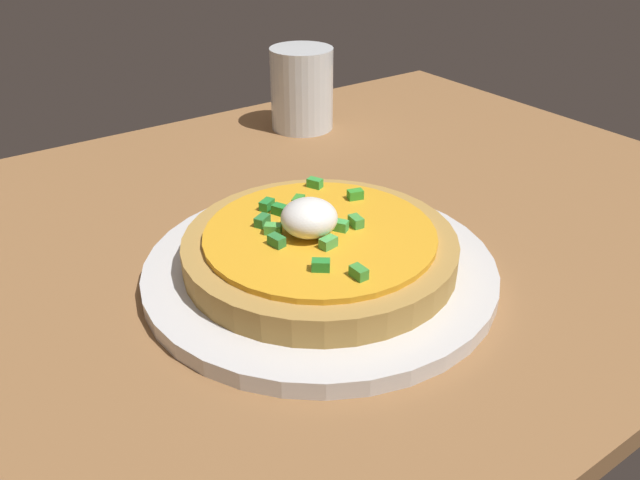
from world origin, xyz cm
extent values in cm
cube|color=olive|center=(0.00, 0.00, 1.03)|extent=(104.44, 65.06, 2.07)
cylinder|color=silver|center=(3.13, -8.30, 2.75)|extent=(28.11, 28.11, 1.37)
cylinder|color=#AF8540|center=(3.13, -8.30, 4.58)|extent=(21.61, 21.61, 2.29)
cylinder|color=gold|center=(3.13, -8.30, 5.96)|extent=(18.22, 18.22, 0.47)
ellipsoid|color=white|center=(2.22, -8.15, 7.62)|extent=(4.38, 4.38, 2.85)
cube|color=green|center=(7.41, -1.46, 6.60)|extent=(1.26, 1.50, 0.80)
cube|color=green|center=(4.21, -3.65, 6.60)|extent=(1.50, 1.42, 0.80)
cube|color=#258C32|center=(2.16, -4.04, 6.60)|extent=(1.24, 1.49, 0.80)
cube|color=#278C32|center=(0.26, -12.82, 6.60)|extent=(1.50, 1.42, 0.80)
cube|color=green|center=(4.53, -8.96, 6.60)|extent=(1.36, 1.51, 0.80)
cube|color=green|center=(8.91, -5.35, 6.60)|extent=(1.45, 1.13, 0.80)
cube|color=#2D7C39|center=(0.19, -4.82, 6.60)|extent=(1.51, 1.30, 0.80)
cube|color=green|center=(1.59, -15.09, 6.60)|extent=(0.81, 1.29, 0.80)
cube|color=green|center=(5.98, -9.18, 6.60)|extent=(0.97, 1.38, 0.80)
cube|color=#2E803A|center=(-0.74, -8.15, 6.60)|extent=(1.01, 1.40, 0.80)
cube|color=#4EAC50|center=(2.26, -10.60, 6.60)|extent=(1.40, 1.00, 0.80)
cube|color=#4EB44B|center=(2.61, -5.33, 6.60)|extent=(1.00, 1.39, 0.80)
cube|color=green|center=(0.36, -6.45, 6.60)|extent=(1.48, 1.46, 0.80)
cube|color=#258B37|center=(1.74, -2.64, 6.60)|extent=(1.51, 1.30, 0.80)
cylinder|color=silver|center=(21.33, 21.34, 7.07)|extent=(7.80, 7.80, 10.01)
cylinder|color=black|center=(21.33, 21.34, 6.70)|extent=(6.86, 6.86, 8.47)
camera|label=1|loc=(-21.65, -43.33, 30.37)|focal=35.56mm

